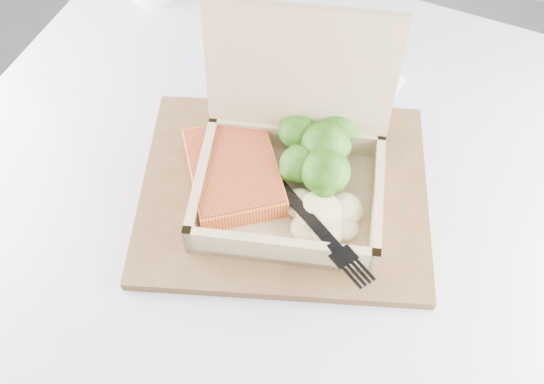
# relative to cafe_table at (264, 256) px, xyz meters

# --- Properties ---
(cafe_table) EXTENTS (0.96, 0.96, 0.74)m
(cafe_table) POSITION_rel_cafe_table_xyz_m (0.00, 0.00, 0.00)
(cafe_table) COLOR black
(cafe_table) RESTS_ON floor
(serving_tray) EXTENTS (0.37, 0.32, 0.01)m
(serving_tray) POSITION_rel_cafe_table_xyz_m (0.03, -0.01, 0.20)
(serving_tray) COLOR brown
(serving_tray) RESTS_ON cafe_table
(takeout_container) EXTENTS (0.22, 0.21, 0.20)m
(takeout_container) POSITION_rel_cafe_table_xyz_m (0.04, 0.01, 0.25)
(takeout_container) COLOR tan
(takeout_container) RESTS_ON serving_tray
(salmon_fillet) EXTENTS (0.15, 0.16, 0.03)m
(salmon_fillet) POSITION_rel_cafe_table_xyz_m (-0.03, -0.01, 0.23)
(salmon_fillet) COLOR orange
(salmon_fillet) RESTS_ON takeout_container
(broccoli_pile) EXTENTS (0.13, 0.13, 0.05)m
(broccoli_pile) POSITION_rel_cafe_table_xyz_m (0.07, 0.03, 0.24)
(broccoli_pile) COLOR #407C1B
(broccoli_pile) RESTS_ON takeout_container
(mashed_potatoes) EXTENTS (0.09, 0.08, 0.03)m
(mashed_potatoes) POSITION_rel_cafe_table_xyz_m (0.08, -0.05, 0.23)
(mashed_potatoes) COLOR #CDC085
(mashed_potatoes) RESTS_ON takeout_container
(plastic_fork) EXTENTS (0.14, 0.14, 0.02)m
(plastic_fork) POSITION_rel_cafe_table_xyz_m (0.05, -0.04, 0.24)
(plastic_fork) COLOR black
(plastic_fork) RESTS_ON mashed_potatoes
(receipt) EXTENTS (0.13, 0.17, 0.00)m
(receipt) POSITION_rel_cafe_table_xyz_m (0.10, 0.16, 0.19)
(receipt) COLOR white
(receipt) RESTS_ON cafe_table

